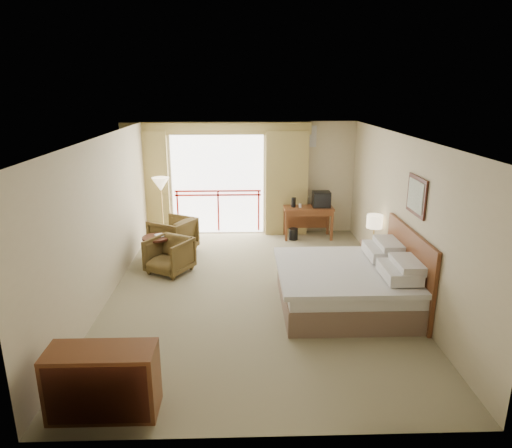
{
  "coord_description": "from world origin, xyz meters",
  "views": [
    {
      "loc": [
        -0.21,
        -7.36,
        3.44
      ],
      "look_at": [
        0.03,
        0.4,
        1.12
      ],
      "focal_mm": 32.0,
      "sensor_mm": 36.0,
      "label": 1
    }
  ],
  "objects_px": {
    "desk": "(308,213)",
    "armchair_far": "(174,251)",
    "dresser": "(103,382)",
    "table_lamp": "(375,222)",
    "tv": "(321,199)",
    "wastebasket": "(293,234)",
    "bed": "(348,285)",
    "floor_lamp": "(161,187)",
    "nightstand": "(373,257)",
    "side_table": "(157,246)",
    "armchair_near": "(170,272)"
  },
  "relations": [
    {
      "from": "desk",
      "to": "armchair_far",
      "type": "relative_size",
      "value": 1.39
    },
    {
      "from": "armchair_far",
      "to": "dresser",
      "type": "height_order",
      "value": "dresser"
    },
    {
      "from": "table_lamp",
      "to": "armchair_far",
      "type": "height_order",
      "value": "table_lamp"
    },
    {
      "from": "table_lamp",
      "to": "desk",
      "type": "height_order",
      "value": "table_lamp"
    },
    {
      "from": "tv",
      "to": "wastebasket",
      "type": "distance_m",
      "value": 1.05
    },
    {
      "from": "bed",
      "to": "floor_lamp",
      "type": "bearing_deg",
      "value": 136.47
    },
    {
      "from": "nightstand",
      "to": "side_table",
      "type": "relative_size",
      "value": 0.94
    },
    {
      "from": "desk",
      "to": "floor_lamp",
      "type": "relative_size",
      "value": 0.76
    },
    {
      "from": "bed",
      "to": "armchair_far",
      "type": "distance_m",
      "value": 4.22
    },
    {
      "from": "table_lamp",
      "to": "desk",
      "type": "bearing_deg",
      "value": 114.59
    },
    {
      "from": "nightstand",
      "to": "armchair_near",
      "type": "height_order",
      "value": "nightstand"
    },
    {
      "from": "tv",
      "to": "armchair_far",
      "type": "height_order",
      "value": "tv"
    },
    {
      "from": "nightstand",
      "to": "dresser",
      "type": "height_order",
      "value": "dresser"
    },
    {
      "from": "dresser",
      "to": "floor_lamp",
      "type": "bearing_deg",
      "value": 90.42
    },
    {
      "from": "armchair_far",
      "to": "table_lamp",
      "type": "bearing_deg",
      "value": 104.22
    },
    {
      "from": "tv",
      "to": "side_table",
      "type": "height_order",
      "value": "tv"
    },
    {
      "from": "bed",
      "to": "floor_lamp",
      "type": "height_order",
      "value": "floor_lamp"
    },
    {
      "from": "table_lamp",
      "to": "side_table",
      "type": "height_order",
      "value": "table_lamp"
    },
    {
      "from": "nightstand",
      "to": "bed",
      "type": "bearing_deg",
      "value": -115.92
    },
    {
      "from": "bed",
      "to": "armchair_far",
      "type": "xyz_separation_m",
      "value": [
        -3.22,
        2.71,
        -0.38
      ]
    },
    {
      "from": "table_lamp",
      "to": "armchair_far",
      "type": "distance_m",
      "value": 4.32
    },
    {
      "from": "floor_lamp",
      "to": "dresser",
      "type": "relative_size",
      "value": 1.3
    },
    {
      "from": "wastebasket",
      "to": "armchair_near",
      "type": "distance_m",
      "value": 3.24
    },
    {
      "from": "wastebasket",
      "to": "floor_lamp",
      "type": "relative_size",
      "value": 0.18
    },
    {
      "from": "armchair_near",
      "to": "side_table",
      "type": "height_order",
      "value": "side_table"
    },
    {
      "from": "table_lamp",
      "to": "armchair_near",
      "type": "relative_size",
      "value": 0.71
    },
    {
      "from": "nightstand",
      "to": "dresser",
      "type": "bearing_deg",
      "value": -132.61
    },
    {
      "from": "table_lamp",
      "to": "floor_lamp",
      "type": "distance_m",
      "value": 4.74
    },
    {
      "from": "bed",
      "to": "floor_lamp",
      "type": "distance_m",
      "value": 4.97
    },
    {
      "from": "table_lamp",
      "to": "tv",
      "type": "distance_m",
      "value": 2.18
    },
    {
      "from": "side_table",
      "to": "armchair_far",
      "type": "bearing_deg",
      "value": 76.08
    },
    {
      "from": "armchair_near",
      "to": "floor_lamp",
      "type": "bearing_deg",
      "value": 133.12
    },
    {
      "from": "tv",
      "to": "dresser",
      "type": "bearing_deg",
      "value": -109.96
    },
    {
      "from": "nightstand",
      "to": "floor_lamp",
      "type": "height_order",
      "value": "floor_lamp"
    },
    {
      "from": "nightstand",
      "to": "armchair_near",
      "type": "distance_m",
      "value": 3.95
    },
    {
      "from": "wastebasket",
      "to": "dresser",
      "type": "distance_m",
      "value": 6.52
    },
    {
      "from": "side_table",
      "to": "floor_lamp",
      "type": "bearing_deg",
      "value": 94.43
    },
    {
      "from": "armchair_far",
      "to": "dresser",
      "type": "distance_m",
      "value": 5.19
    },
    {
      "from": "bed",
      "to": "armchair_near",
      "type": "xyz_separation_m",
      "value": [
        -3.12,
        1.53,
        -0.38
      ]
    },
    {
      "from": "armchair_far",
      "to": "bed",
      "type": "bearing_deg",
      "value": 80.58
    },
    {
      "from": "nightstand",
      "to": "desk",
      "type": "relative_size",
      "value": 0.49
    },
    {
      "from": "bed",
      "to": "desk",
      "type": "bearing_deg",
      "value": 92.42
    },
    {
      "from": "bed",
      "to": "table_lamp",
      "type": "bearing_deg",
      "value": 61.65
    },
    {
      "from": "desk",
      "to": "armchair_near",
      "type": "relative_size",
      "value": 1.52
    },
    {
      "from": "bed",
      "to": "tv",
      "type": "relative_size",
      "value": 5.21
    },
    {
      "from": "tv",
      "to": "side_table",
      "type": "bearing_deg",
      "value": -145.34
    },
    {
      "from": "bed",
      "to": "armchair_far",
      "type": "height_order",
      "value": "bed"
    },
    {
      "from": "nightstand",
      "to": "side_table",
      "type": "distance_m",
      "value": 4.26
    },
    {
      "from": "tv",
      "to": "nightstand",
      "type": "bearing_deg",
      "value": -63.16
    },
    {
      "from": "bed",
      "to": "side_table",
      "type": "xyz_separation_m",
      "value": [
        -3.42,
        1.89,
        0.04
      ]
    }
  ]
}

